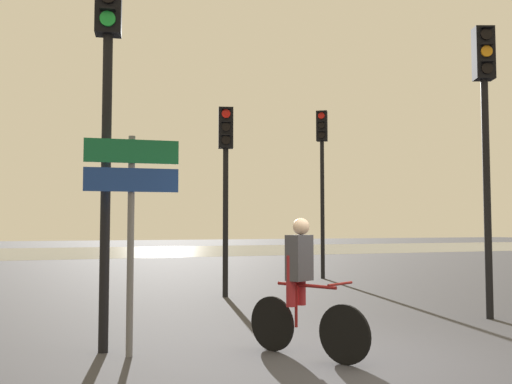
{
  "coord_description": "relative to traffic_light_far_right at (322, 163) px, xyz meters",
  "views": [
    {
      "loc": [
        -3.53,
        -5.43,
        1.52
      ],
      "look_at": [
        0.5,
        5.0,
        2.2
      ],
      "focal_mm": 40.0,
      "sensor_mm": 36.0,
      "label": 1
    }
  ],
  "objects": [
    {
      "name": "ground_plane",
      "position": [
        -4.36,
        -9.55,
        -3.42
      ],
      "size": [
        120.0,
        120.0,
        0.0
      ],
      "primitive_type": "plane",
      "color": "#333338"
    },
    {
      "name": "traffic_light_near_left",
      "position": [
        -7.1,
        -7.8,
        -0.1
      ],
      "size": [
        0.36,
        0.38,
        4.81
      ],
      "rotation": [
        0.0,
        0.0,
        2.96
      ],
      "color": "black",
      "rests_on": "ground"
    },
    {
      "name": "traffic_light_center",
      "position": [
        -4.04,
        -3.15,
        -0.53
      ],
      "size": [
        0.37,
        0.39,
        4.14
      ],
      "rotation": [
        0.0,
        0.0,
        2.86
      ],
      "color": "black",
      "rests_on": "ground"
    },
    {
      "name": "water_strip",
      "position": [
        -4.36,
        20.82,
        -3.42
      ],
      "size": [
        80.0,
        16.0,
        0.01
      ],
      "primitive_type": "cube",
      "color": "slate",
      "rests_on": "ground"
    },
    {
      "name": "traffic_light_near_right",
      "position": [
        -0.87,
        -7.52,
        -0.04
      ],
      "size": [
        0.38,
        0.4,
        4.9
      ],
      "rotation": [
        0.0,
        0.0,
        2.78
      ],
      "color": "black",
      "rests_on": "ground"
    },
    {
      "name": "traffic_light_far_right",
      "position": [
        0.0,
        0.0,
        0.0
      ],
      "size": [
        0.4,
        0.42,
        4.96
      ],
      "rotation": [
        0.0,
        0.0,
        2.56
      ],
      "color": "black",
      "rests_on": "ground"
    },
    {
      "name": "cyclist",
      "position": [
        -4.95,
        -8.86,
        -2.6
      ],
      "size": [
        0.83,
        1.54,
        1.62
      ],
      "rotation": [
        0.0,
        0.0,
        -2.67
      ],
      "color": "black",
      "rests_on": "ground"
    },
    {
      "name": "direction_sign_post",
      "position": [
        -6.85,
        -8.17,
        -1.62
      ],
      "size": [
        1.1,
        0.17,
        2.6
      ],
      "rotation": [
        0.0,
        0.0,
        3.03
      ],
      "color": "slate",
      "rests_on": "ground"
    }
  ]
}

